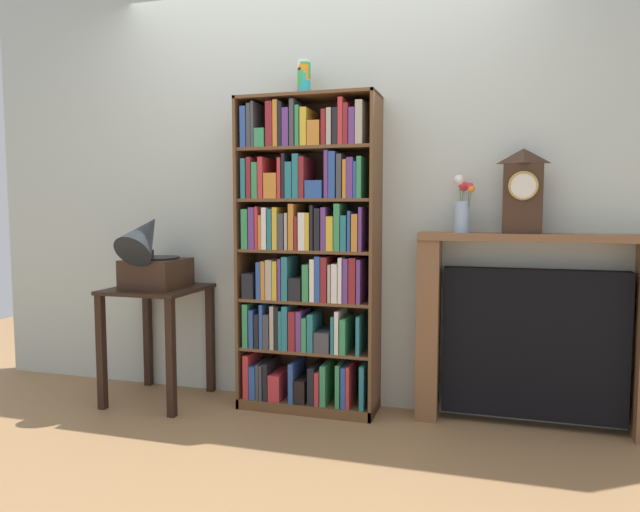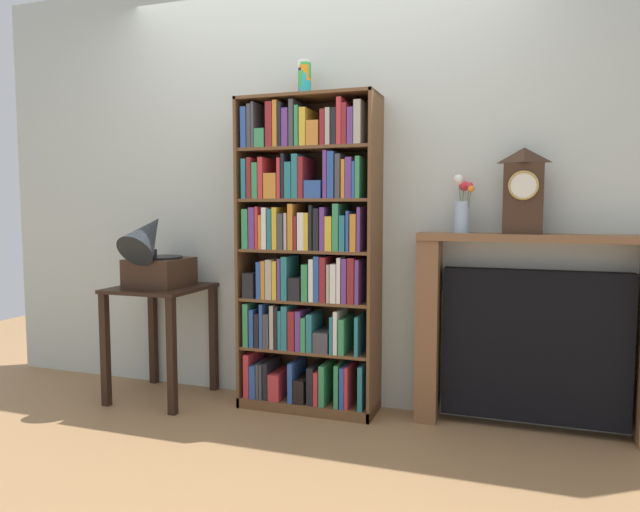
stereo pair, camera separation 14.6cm
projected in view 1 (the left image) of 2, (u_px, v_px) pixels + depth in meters
name	position (u px, v px, depth m)	size (l,w,h in m)	color
ground_plane	(301.00, 418.00, 3.29)	(7.92, 6.40, 0.02)	#997047
wall_back	(343.00, 187.00, 3.46)	(4.92, 0.08, 2.62)	beige
bookshelf	(306.00, 258.00, 3.35)	(0.81, 0.30, 1.82)	brown
cup_stack	(304.00, 79.00, 3.32)	(0.08, 0.08, 0.21)	#28B2B7
side_table_left	(158.00, 315.00, 3.54)	(0.53, 0.54, 0.70)	black
gramophone	(151.00, 256.00, 3.45)	(0.33, 0.48, 0.51)	#382316
fireplace_mantel	(533.00, 333.00, 3.10)	(1.23, 0.20, 1.05)	brown
mantel_clock	(523.00, 191.00, 3.04)	(0.20, 0.13, 0.45)	#382316
flower_vase	(462.00, 209.00, 3.13)	(0.11, 0.15, 0.31)	#99B2D1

